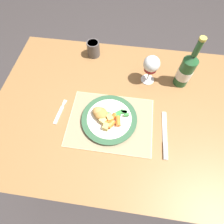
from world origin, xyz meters
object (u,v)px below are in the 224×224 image
at_px(dinner_plate, 110,119).
at_px(fork, 60,113).
at_px(dining_table, 124,118).
at_px(bottle, 187,70).
at_px(drinking_cup, 94,49).
at_px(wine_glass, 152,65).
at_px(table_knife, 166,139).

distance_m(dinner_plate, fork, 0.23).
xyz_separation_m(dining_table, bottle, (0.26, 0.19, 0.19)).
bearing_deg(dinner_plate, drinking_cup, 110.11).
distance_m(dinner_plate, drinking_cup, 0.42).
xyz_separation_m(fork, wine_glass, (0.38, 0.25, 0.10)).
distance_m(fork, wine_glass, 0.47).
height_order(fork, bottle, bottle).
height_order(fork, table_knife, table_knife).
distance_m(dinner_plate, table_knife, 0.25).
relative_size(table_knife, bottle, 0.83).
distance_m(bottle, drinking_cup, 0.48).
relative_size(dinner_plate, bottle, 0.92).
height_order(fork, wine_glass, wine_glass).
relative_size(dining_table, dinner_plate, 5.07).
xyz_separation_m(wine_glass, drinking_cup, (-0.30, 0.14, -0.06)).
bearing_deg(fork, dining_table, 13.64).
bearing_deg(drinking_cup, wine_glass, -24.60).
bearing_deg(drinking_cup, dinner_plate, -69.89).
bearing_deg(drinking_cup, bottle, -15.99).
distance_m(wine_glass, drinking_cup, 0.33).
bearing_deg(dining_table, bottle, 35.64).
bearing_deg(fork, dinner_plate, -1.05).
relative_size(table_knife, wine_glass, 1.46).
bearing_deg(table_knife, drinking_cup, 131.05).
relative_size(dining_table, wine_glass, 8.18).
relative_size(dining_table, fork, 9.42).
bearing_deg(dining_table, table_knife, -34.17).
height_order(dinner_plate, wine_glass, wine_glass).
height_order(dining_table, table_knife, table_knife).
distance_m(dinner_plate, bottle, 0.41).
height_order(dining_table, wine_glass, wine_glass).
relative_size(fork, wine_glass, 0.87).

